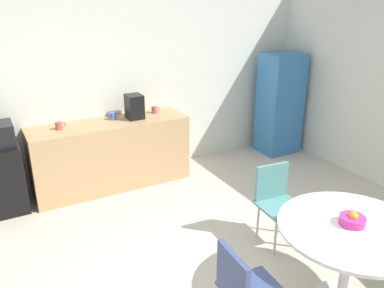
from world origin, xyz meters
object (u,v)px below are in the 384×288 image
at_px(fruit_bowl, 353,219).
at_px(mug_red, 113,116).
at_px(locker_cabinet, 280,104).
at_px(chair_navy, 243,287).
at_px(mug_green, 155,110).
at_px(mug_white, 59,126).
at_px(round_table, 351,240).
at_px(chair_teal, 276,195).
at_px(coffee_maker, 134,107).

distance_m(fruit_bowl, mug_red, 3.24).
relative_size(locker_cabinet, chair_navy, 1.93).
bearing_deg(mug_red, mug_green, 1.52).
distance_m(mug_white, mug_red, 0.71).
height_order(chair_navy, mug_red, mug_red).
xyz_separation_m(mug_green, mug_red, (-0.61, -0.02, 0.00)).
relative_size(locker_cabinet, round_table, 1.37).
bearing_deg(chair_teal, locker_cabinet, 48.92).
distance_m(round_table, mug_white, 3.48).
bearing_deg(chair_navy, mug_white, 101.61).
height_order(locker_cabinet, chair_teal, locker_cabinet).
relative_size(locker_cabinet, mug_red, 12.44).
relative_size(locker_cabinet, chair_teal, 1.93).
relative_size(chair_teal, fruit_bowl, 4.04).
bearing_deg(coffee_maker, round_table, -78.22).
distance_m(locker_cabinet, mug_white, 3.41).
height_order(round_table, mug_white, mug_white).
bearing_deg(chair_teal, fruit_bowl, -93.99).
bearing_deg(round_table, mug_green, 95.55).
height_order(round_table, chair_navy, chair_navy).
bearing_deg(chair_navy, fruit_bowl, -2.15).
bearing_deg(chair_teal, coffee_maker, 109.46).
xyz_separation_m(round_table, fruit_bowl, (0.02, 0.03, 0.17)).
height_order(chair_teal, fruit_bowl, fruit_bowl).
bearing_deg(chair_teal, chair_navy, -139.39).
xyz_separation_m(chair_teal, mug_red, (-1.00, 2.13, 0.43)).
distance_m(round_table, mug_red, 3.28).
relative_size(chair_teal, mug_red, 6.43).
bearing_deg(mug_white, round_table, -62.17).
bearing_deg(mug_green, chair_navy, -102.73).
height_order(chair_teal, mug_green, mug_green).
relative_size(round_table, mug_green, 9.08).
bearing_deg(coffee_maker, chair_teal, -70.54).
distance_m(mug_green, mug_red, 0.61).
height_order(locker_cabinet, round_table, locker_cabinet).
distance_m(fruit_bowl, mug_white, 3.45).
bearing_deg(chair_navy, coffee_maker, 83.01).
bearing_deg(fruit_bowl, mug_white, 118.33).
relative_size(fruit_bowl, mug_white, 1.59).
height_order(locker_cabinet, mug_red, locker_cabinet).
xyz_separation_m(chair_teal, mug_white, (-1.71, 2.06, 0.43)).
relative_size(mug_white, mug_green, 1.00).
xyz_separation_m(locker_cabinet, chair_navy, (-2.79, -2.88, -0.28)).
xyz_separation_m(round_table, mug_red, (-0.91, 3.13, 0.33)).
relative_size(locker_cabinet, mug_white, 12.44).
distance_m(chair_navy, mug_green, 3.19).
distance_m(fruit_bowl, mug_green, 3.14).
xyz_separation_m(round_table, coffee_maker, (-0.64, 3.05, 0.45)).
height_order(round_table, mug_green, mug_green).
distance_m(chair_teal, fruit_bowl, 1.01).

